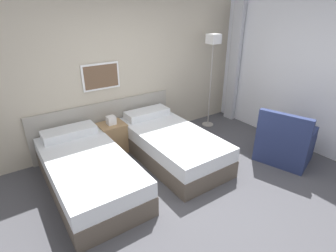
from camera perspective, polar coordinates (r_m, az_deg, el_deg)
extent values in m
plane|color=#47474C|center=(3.70, 6.71, -15.34)|extent=(16.00, 16.00, 0.00)
cube|color=#B7AD99|center=(4.76, -9.90, 11.95)|extent=(10.00, 0.06, 2.70)
cube|color=gray|center=(4.85, -13.31, 0.35)|extent=(2.58, 0.04, 0.85)
cube|color=white|center=(4.57, -14.39, 10.41)|extent=(0.64, 0.03, 0.44)
cube|color=brown|center=(4.56, -14.31, 10.37)|extent=(0.58, 0.01, 0.38)
cube|color=white|center=(4.99, 32.39, 9.10)|extent=(0.06, 4.62, 2.70)
cube|color=silver|center=(4.95, 32.09, 8.72)|extent=(0.03, 4.25, 2.64)
cube|color=#B7BAC1|center=(5.92, 14.30, 13.71)|extent=(0.10, 0.24, 2.64)
cube|color=brown|center=(3.93, -16.66, -11.08)|extent=(1.01, 2.03, 0.28)
cube|color=silver|center=(3.79, -17.11, -7.98)|extent=(1.00, 2.01, 0.22)
cube|color=silver|center=(4.39, -20.69, -1.28)|extent=(0.81, 0.34, 0.13)
cube|color=brown|center=(4.44, 0.74, -5.45)|extent=(1.01, 2.03, 0.28)
cube|color=silver|center=(4.32, 0.76, -2.57)|extent=(1.00, 2.01, 0.22)
cube|color=silver|center=(4.85, -4.60, 2.77)|extent=(0.81, 0.34, 0.13)
cube|color=#9E7A51|center=(4.70, -11.92, -2.52)|extent=(0.44, 0.40, 0.53)
cube|color=white|center=(4.56, -12.28, 1.23)|extent=(0.14, 0.14, 0.14)
cylinder|color=#9E9993|center=(5.81, 8.64, 0.38)|extent=(0.24, 0.24, 0.02)
cylinder|color=#9E9993|center=(5.52, 9.20, 8.51)|extent=(0.02, 0.02, 1.69)
cube|color=white|center=(5.34, 9.90, 18.20)|extent=(0.22, 0.22, 0.18)
cube|color=navy|center=(4.81, 23.96, -4.36)|extent=(0.91, 0.96, 0.42)
cube|color=navy|center=(4.35, 23.87, -0.67)|extent=(0.33, 0.78, 0.49)
cube|color=navy|center=(4.63, 28.67, -2.27)|extent=(0.60, 0.26, 0.18)
cube|color=navy|center=(4.76, 20.60, -0.05)|extent=(0.60, 0.26, 0.18)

